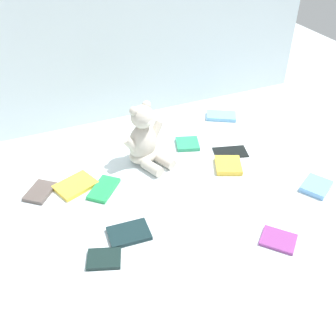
{
  "coord_description": "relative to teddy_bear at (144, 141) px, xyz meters",
  "views": [
    {
      "loc": [
        -0.41,
        -1.05,
        0.88
      ],
      "look_at": [
        -0.01,
        -0.1,
        0.1
      ],
      "focal_mm": 41.7,
      "sensor_mm": 36.0,
      "label": 1
    }
  ],
  "objects": [
    {
      "name": "backdrop_drape",
      "position": [
        0.02,
        0.37,
        0.19
      ],
      "size": [
        1.79,
        0.03,
        0.56
      ],
      "primitive_type": "cube",
      "color": "silver",
      "rests_on": "ground_plane"
    },
    {
      "name": "book_case_6",
      "position": [
        -0.18,
        -0.35,
        -0.08
      ],
      "size": [
        0.13,
        0.1,
        0.01
      ],
      "primitive_type": "cube",
      "rotation": [
        0.0,
        0.0,
        4.65
      ],
      "color": "#13292C",
      "rests_on": "ground_plane"
    },
    {
      "name": "book_case_1",
      "position": [
        -0.28,
        -0.41,
        -0.08
      ],
      "size": [
        0.11,
        0.1,
        0.01
      ],
      "primitive_type": "cube",
      "rotation": [
        0.0,
        0.0,
        4.38
      ],
      "color": "black",
      "rests_on": "ground_plane"
    },
    {
      "name": "book_case_10",
      "position": [
        0.27,
        -0.17,
        -0.08
      ],
      "size": [
        0.13,
        0.13,
        0.02
      ],
      "primitive_type": "cube",
      "rotation": [
        0.0,
        0.0,
        5.87
      ],
      "color": "yellow",
      "rests_on": "ground_plane"
    },
    {
      "name": "ground_plane",
      "position": [
        0.02,
        -0.1,
        -0.09
      ],
      "size": [
        3.2,
        3.2,
        0.0
      ],
      "primitive_type": "plane",
      "color": "silver"
    },
    {
      "name": "book_case_2",
      "position": [
        -0.4,
        -0.04,
        -0.08
      ],
      "size": [
        0.13,
        0.13,
        0.01
      ],
      "primitive_type": "cube",
      "rotation": [
        0.0,
        0.0,
        2.47
      ],
      "color": "#584C47",
      "rests_on": "ground_plane"
    },
    {
      "name": "book_case_9",
      "position": [
        0.22,
        -0.55,
        -0.08
      ],
      "size": [
        0.13,
        0.13,
        0.01
      ],
      "primitive_type": "cube",
      "rotation": [
        0.0,
        0.0,
        0.74
      ],
      "color": "#8F3B8B",
      "rests_on": "ground_plane"
    },
    {
      "name": "book_case_3",
      "position": [
        0.19,
        0.03,
        -0.08
      ],
      "size": [
        0.11,
        0.11,
        0.01
      ],
      "primitive_type": "cube",
      "rotation": [
        0.0,
        0.0,
        5.97
      ],
      "color": "#2C9766",
      "rests_on": "ground_plane"
    },
    {
      "name": "book_case_0",
      "position": [
        0.49,
        -0.39,
        -0.08
      ],
      "size": [
        0.13,
        0.13,
        0.02
      ],
      "primitive_type": "cube",
      "rotation": [
        0.0,
        0.0,
        5.25
      ],
      "color": "#70ADE4",
      "rests_on": "ground_plane"
    },
    {
      "name": "book_case_4",
      "position": [
        -0.28,
        -0.05,
        -0.08
      ],
      "size": [
        0.16,
        0.14,
        0.01
      ],
      "primitive_type": "cube",
      "rotation": [
        0.0,
        0.0,
        5.09
      ],
      "color": "yellow",
      "rests_on": "ground_plane"
    },
    {
      "name": "book_case_7",
      "position": [
        0.33,
        -0.09,
        -0.08
      ],
      "size": [
        0.15,
        0.11,
        0.01
      ],
      "primitive_type": "cube",
      "rotation": [
        0.0,
        0.0,
        1.3
      ],
      "color": "black",
      "rests_on": "ground_plane"
    },
    {
      "name": "book_case_5",
      "position": [
        0.43,
        0.17,
        -0.08
      ],
      "size": [
        0.15,
        0.13,
        0.02
      ],
      "primitive_type": "cube",
      "rotation": [
        0.0,
        0.0,
        1.06
      ],
      "color": "#72B4E5",
      "rests_on": "ground_plane"
    },
    {
      "name": "book_case_8",
      "position": [
        -0.19,
        -0.11,
        -0.08
      ],
      "size": [
        0.14,
        0.14,
        0.01
      ],
      "primitive_type": "cube",
      "rotation": [
        0.0,
        0.0,
        5.56
      ],
      "color": "green",
      "rests_on": "ground_plane"
    },
    {
      "name": "teddy_bear",
      "position": [
        0.0,
        0.0,
        0.0
      ],
      "size": [
        0.19,
        0.2,
        0.24
      ],
      "rotation": [
        0.0,
        0.0,
        0.38
      ],
      "color": "beige",
      "rests_on": "ground_plane"
    }
  ]
}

